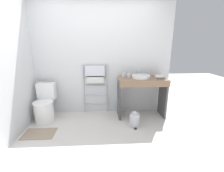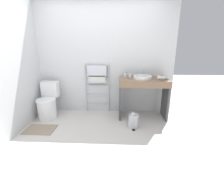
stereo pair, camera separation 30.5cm
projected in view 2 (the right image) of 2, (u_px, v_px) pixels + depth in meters
The scene contains 13 objects.
ground_plane at pixel (95, 149), 2.34m from camera, with size 12.00×12.00×0.00m, color silver.
wall_back at pixel (103, 57), 3.39m from camera, with size 3.17×0.12×2.61m, color silver.
wall_side at pixel (16, 60), 2.73m from camera, with size 0.12×2.08×2.61m, color silver.
toilet at pixel (48, 104), 3.29m from camera, with size 0.40×0.53×0.79m.
towel_radiator at pixel (97, 78), 3.42m from camera, with size 0.56×0.06×1.15m.
vanity_counter at pixel (143, 91), 3.21m from camera, with size 1.03×0.52×0.88m.
sink_basin at pixel (142, 77), 3.15m from camera, with size 0.39×0.39×0.06m.
faucet at pixel (141, 72), 3.33m from camera, with size 0.02×0.10×0.15m.
cup_near_wall at pixel (125, 75), 3.29m from camera, with size 0.07×0.07×0.08m.
cup_near_edge at pixel (130, 76), 3.22m from camera, with size 0.07×0.07×0.09m.
hair_dryer at pixel (162, 78), 3.06m from camera, with size 0.19×0.17×0.08m.
trash_bin at pixel (133, 121), 2.91m from camera, with size 0.19×0.22×0.33m.
bath_mat at pixel (40, 129), 2.86m from camera, with size 0.56×0.36×0.01m, color gray.
Camera 2 is at (0.35, -1.98, 1.58)m, focal length 24.00 mm.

